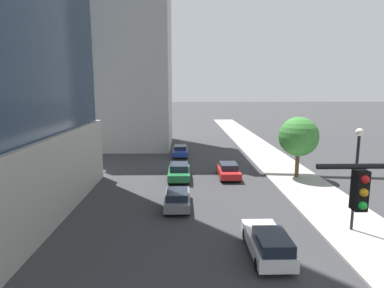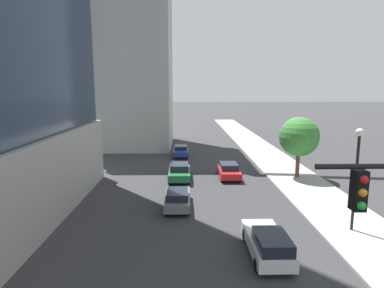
# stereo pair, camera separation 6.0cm
# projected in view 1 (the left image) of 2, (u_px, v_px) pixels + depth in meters

# --- Properties ---
(sidewalk) EXTENTS (4.88, 120.00, 0.15)m
(sidewalk) POSITION_uv_depth(u_px,v_px,m) (308.00, 189.00, 26.73)
(sidewalk) COLOR #9E9B93
(sidewalk) RESTS_ON ground
(construction_building) EXTENTS (25.31, 13.40, 37.19)m
(construction_building) POSITION_uv_depth(u_px,v_px,m) (121.00, 36.00, 45.29)
(construction_building) COLOR #B2AFA8
(construction_building) RESTS_ON ground
(street_lamp) EXTENTS (0.44, 0.44, 5.92)m
(street_lamp) POSITION_uv_depth(u_px,v_px,m) (357.00, 165.00, 18.32)
(street_lamp) COLOR black
(street_lamp) RESTS_ON sidewalk
(street_tree) EXTENTS (3.60, 3.60, 5.56)m
(street_tree) POSITION_uv_depth(u_px,v_px,m) (299.00, 137.00, 29.66)
(street_tree) COLOR brown
(street_tree) RESTS_ON sidewalk
(car_green) EXTENTS (1.92, 4.68, 1.48)m
(car_green) POSITION_uv_depth(u_px,v_px,m) (179.00, 171.00, 29.87)
(car_green) COLOR #1E6638
(car_green) RESTS_ON ground
(car_gray) EXTENTS (1.72, 4.26, 1.33)m
(car_gray) POSITION_uv_depth(u_px,v_px,m) (177.00, 198.00, 22.73)
(car_gray) COLOR slate
(car_gray) RESTS_ON ground
(car_white) EXTENTS (1.77, 4.52, 1.50)m
(car_white) POSITION_uv_depth(u_px,v_px,m) (268.00, 243.00, 16.01)
(car_white) COLOR silver
(car_white) RESTS_ON ground
(car_red) EXTENTS (1.84, 4.23, 1.37)m
(car_red) POSITION_uv_depth(u_px,v_px,m) (228.00, 170.00, 30.43)
(car_red) COLOR red
(car_red) RESTS_ON ground
(car_blue) EXTENTS (1.72, 4.11, 1.34)m
(car_blue) POSITION_uv_depth(u_px,v_px,m) (180.00, 151.00, 39.92)
(car_blue) COLOR #233D9E
(car_blue) RESTS_ON ground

